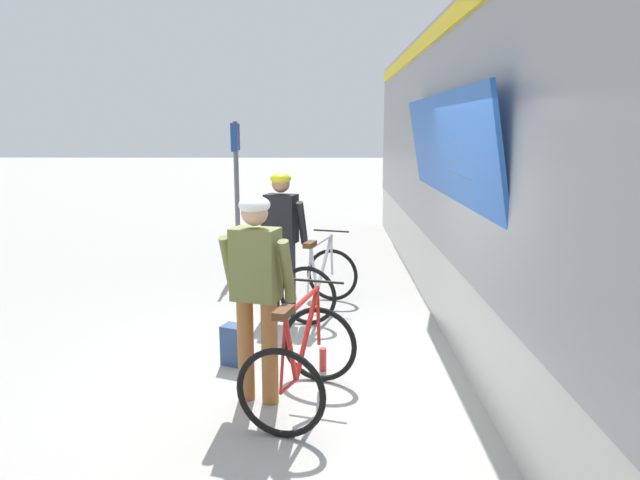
{
  "coord_description": "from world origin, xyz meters",
  "views": [
    {
      "loc": [
        0.11,
        -5.03,
        2.3
      ],
      "look_at": [
        0.02,
        1.33,
        1.05
      ],
      "focal_mm": 32.15,
      "sensor_mm": 36.0,
      "label": 1
    }
  ],
  "objects_px": {
    "cyclist_far_in_olive": "(256,281)",
    "backpack_on_platform": "(237,345)",
    "cyclist_near_in_dark": "(281,230)",
    "bicycle_near_silver": "(321,281)",
    "water_bottle_near_the_bikes": "(323,359)",
    "bicycle_far_red": "(301,361)",
    "platform_sign_post": "(236,170)"
  },
  "relations": [
    {
      "from": "cyclist_far_in_olive",
      "to": "backpack_on_platform",
      "type": "xyz_separation_m",
      "value": [
        -0.3,
        0.75,
        -0.85
      ]
    },
    {
      "from": "cyclist_far_in_olive",
      "to": "backpack_on_platform",
      "type": "distance_m",
      "value": 1.18
    },
    {
      "from": "cyclist_near_in_dark",
      "to": "bicycle_near_silver",
      "type": "relative_size",
      "value": 1.43
    },
    {
      "from": "water_bottle_near_the_bikes",
      "to": "cyclist_far_in_olive",
      "type": "bearing_deg",
      "value": -131.33
    },
    {
      "from": "backpack_on_platform",
      "to": "water_bottle_near_the_bikes",
      "type": "relative_size",
      "value": 1.79
    },
    {
      "from": "backpack_on_platform",
      "to": "cyclist_far_in_olive",
      "type": "bearing_deg",
      "value": -46.46
    },
    {
      "from": "bicycle_near_silver",
      "to": "bicycle_far_red",
      "type": "distance_m",
      "value": 2.53
    },
    {
      "from": "backpack_on_platform",
      "to": "platform_sign_post",
      "type": "relative_size",
      "value": 0.17
    },
    {
      "from": "cyclist_near_in_dark",
      "to": "bicycle_far_red",
      "type": "bearing_deg",
      "value": -81.85
    },
    {
      "from": "cyclist_far_in_olive",
      "to": "backpack_on_platform",
      "type": "relative_size",
      "value": 4.4
    },
    {
      "from": "cyclist_near_in_dark",
      "to": "backpack_on_platform",
      "type": "bearing_deg",
      "value": -100.8
    },
    {
      "from": "bicycle_near_silver",
      "to": "water_bottle_near_the_bikes",
      "type": "xyz_separation_m",
      "value": [
        0.05,
        -1.79,
        -0.29
      ]
    },
    {
      "from": "bicycle_near_silver",
      "to": "bicycle_far_red",
      "type": "height_order",
      "value": "same"
    },
    {
      "from": "cyclist_near_in_dark",
      "to": "backpack_on_platform",
      "type": "distance_m",
      "value": 1.89
    },
    {
      "from": "bicycle_far_red",
      "to": "backpack_on_platform",
      "type": "height_order",
      "value": "bicycle_far_red"
    },
    {
      "from": "water_bottle_near_the_bikes",
      "to": "platform_sign_post",
      "type": "distance_m",
      "value": 4.68
    },
    {
      "from": "cyclist_far_in_olive",
      "to": "platform_sign_post",
      "type": "relative_size",
      "value": 0.73
    },
    {
      "from": "cyclist_near_in_dark",
      "to": "cyclist_far_in_olive",
      "type": "distance_m",
      "value": 2.41
    },
    {
      "from": "cyclist_far_in_olive",
      "to": "bicycle_far_red",
      "type": "relative_size",
      "value": 1.44
    },
    {
      "from": "cyclist_far_in_olive",
      "to": "platform_sign_post",
      "type": "height_order",
      "value": "platform_sign_post"
    },
    {
      "from": "cyclist_near_in_dark",
      "to": "bicycle_near_silver",
      "type": "bearing_deg",
      "value": 0.53
    },
    {
      "from": "cyclist_near_in_dark",
      "to": "bicycle_near_silver",
      "type": "xyz_separation_m",
      "value": [
        0.48,
        0.0,
        -0.65
      ]
    },
    {
      "from": "cyclist_near_in_dark",
      "to": "water_bottle_near_the_bikes",
      "type": "relative_size",
      "value": 7.86
    },
    {
      "from": "cyclist_far_in_olive",
      "to": "backpack_on_platform",
      "type": "height_order",
      "value": "cyclist_far_in_olive"
    },
    {
      "from": "cyclist_far_in_olive",
      "to": "water_bottle_near_the_bikes",
      "type": "distance_m",
      "value": 1.25
    },
    {
      "from": "cyclist_far_in_olive",
      "to": "bicycle_near_silver",
      "type": "relative_size",
      "value": 1.43
    },
    {
      "from": "bicycle_far_red",
      "to": "platform_sign_post",
      "type": "relative_size",
      "value": 0.51
    },
    {
      "from": "cyclist_near_in_dark",
      "to": "water_bottle_near_the_bikes",
      "type": "xyz_separation_m",
      "value": [
        0.53,
        -1.79,
        -0.94
      ]
    },
    {
      "from": "backpack_on_platform",
      "to": "water_bottle_near_the_bikes",
      "type": "distance_m",
      "value": 0.86
    },
    {
      "from": "bicycle_near_silver",
      "to": "platform_sign_post",
      "type": "xyz_separation_m",
      "value": [
        -1.41,
        2.39,
        1.22
      ]
    },
    {
      "from": "backpack_on_platform",
      "to": "water_bottle_near_the_bikes",
      "type": "xyz_separation_m",
      "value": [
        0.85,
        -0.13,
        -0.09
      ]
    },
    {
      "from": "bicycle_far_red",
      "to": "backpack_on_platform",
      "type": "relative_size",
      "value": 3.05
    }
  ]
}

